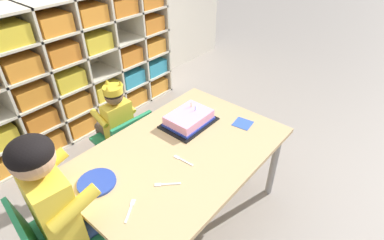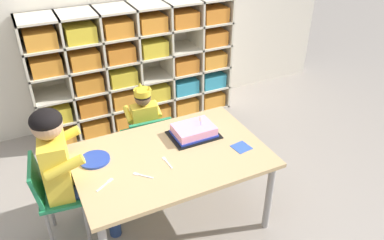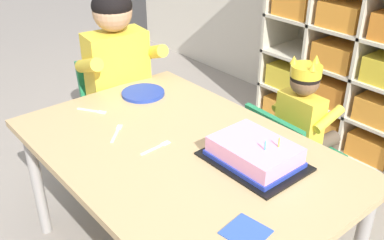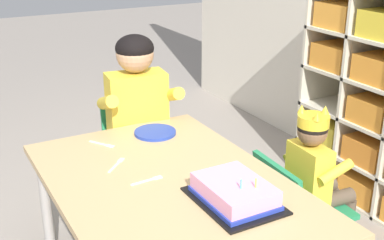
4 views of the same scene
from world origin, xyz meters
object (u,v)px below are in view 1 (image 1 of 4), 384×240
Objects in this scene: classroom_chair_blue at (125,138)px; fork_at_table_front_edge at (166,184)px; fork_near_child_seat at (182,160)px; child_with_crown at (114,117)px; adult_helper_seated at (64,198)px; paper_plate_stack at (97,182)px; fork_near_cake_tray at (130,209)px; birthday_cake_on_tray at (189,119)px; activity_table at (181,158)px; classroom_chair_adult_side at (53,238)px.

classroom_chair_blue is 5.32× the size of fork_at_table_front_edge.
child_with_crown is at bearing 168.92° from fork_near_child_seat.
adult_helper_seated is 0.18m from paper_plate_stack.
fork_near_cake_tray is at bearing 60.60° from child_with_crown.
birthday_cake_on_tray is at bearing 73.56° from fork_at_table_front_edge.
birthday_cake_on_tray is at bearing 166.03° from fork_near_cake_tray.
adult_helper_seated is (-0.66, 0.16, 0.10)m from activity_table.
adult_helper_seated is at bearing 35.85° from classroom_chair_blue.
classroom_chair_adult_side is 5.51× the size of fork_near_cake_tray.
fork_near_child_seat is at bearing 62.09° from fork_at_table_front_edge.
classroom_chair_blue is 4.26× the size of fork_near_child_seat.
classroom_chair_adult_side is at bearing 90.00° from adult_helper_seated.
adult_helper_seated is 9.55× the size of fork_at_table_front_edge.
birthday_cake_on_tray reaches higher than fork_near_child_seat.
classroom_chair_adult_side is at bearing 177.95° from birthday_cake_on_tray.
fork_near_cake_tray is at bearing -89.36° from paper_plate_stack.
classroom_chair_adult_side is 0.77m from fork_near_child_seat.
birthday_cake_on_tray is (0.20, -0.47, 0.28)m from classroom_chair_blue.
classroom_chair_blue is at bearing 168.19° from fork_near_child_seat.
classroom_chair_blue is 0.74m from paper_plate_stack.
fork_near_cake_tray is (0.18, -0.27, -0.04)m from adult_helper_seated.
activity_table is at bearing 135.74° from fork_near_child_seat.
classroom_chair_blue is 0.83m from fork_at_table_front_edge.
fork_at_table_front_edge is (0.23, -0.28, -0.01)m from paper_plate_stack.
fork_near_cake_tray is (-0.53, -0.82, 0.10)m from child_with_crown.
child_with_crown is at bearing -89.68° from classroom_chair_blue.
fork_near_cake_tray is at bearing 57.22° from classroom_chair_blue.
paper_plate_stack is at bearing 161.44° from activity_table.
classroom_chair_blue is at bearing 40.67° from paper_plate_stack.
fork_near_cake_tray is (0.00, -0.26, -0.01)m from paper_plate_stack.
classroom_chair_adult_side is at bearing 36.77° from child_with_crown.
fork_near_child_seat is 0.42m from fork_near_cake_tray.
classroom_chair_blue is at bearing -158.80° from fork_near_cake_tray.
child_with_crown is 0.98m from fork_near_cake_tray.
birthday_cake_on_tray reaches higher than activity_table.
paper_plate_stack is at bearing -83.75° from adult_helper_seated.
fork_near_cake_tray is at bearing -126.77° from classroom_chair_adult_side.
child_with_crown reaches higher than fork_near_cake_tray.
adult_helper_seated is 7.65× the size of fork_near_child_seat.
adult_helper_seated is at bearing 178.56° from birthday_cake_on_tray.
fork_near_child_seat is at bearing -103.64° from adult_helper_seated.
adult_helper_seated reaches higher than birthday_cake_on_tray.
birthday_cake_on_tray is 3.22× the size of fork_at_table_front_edge.
child_with_crown reaches higher than classroom_chair_adult_side.
child_with_crown is 0.80m from fork_near_child_seat.
activity_table is at bearing -18.56° from paper_plate_stack.
paper_plate_stack is (-0.53, -0.56, 0.11)m from child_with_crown.
activity_table is at bearing -95.90° from classroom_chair_adult_side.
paper_plate_stack is (-0.72, 0.02, -0.03)m from birthday_cake_on_tray.
activity_table is 0.69m from adult_helper_seated.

